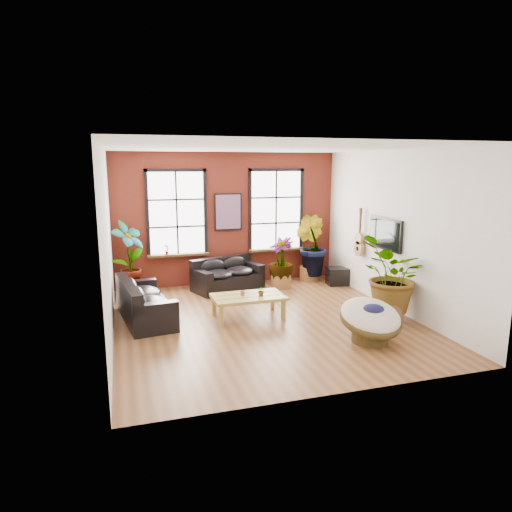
{
  "coord_description": "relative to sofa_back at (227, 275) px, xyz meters",
  "views": [
    {
      "loc": [
        -2.75,
        -8.59,
        3.18
      ],
      "look_at": [
        0.0,
        0.6,
        1.25
      ],
      "focal_mm": 32.0,
      "sensor_mm": 36.0,
      "label": 1
    }
  ],
  "objects": [
    {
      "name": "room",
      "position": [
        0.19,
        -2.45,
        1.38
      ],
      "size": [
        6.04,
        6.54,
        3.54
      ],
      "color": "brown",
      "rests_on": "ground"
    },
    {
      "name": "sofa_back",
      "position": [
        0.0,
        0.0,
        0.0
      ],
      "size": [
        1.95,
        1.41,
        0.81
      ],
      "rotation": [
        0.0,
        0.0,
        0.35
      ],
      "color": "black",
      "rests_on": "ground"
    },
    {
      "name": "sofa_left",
      "position": [
        -2.21,
        -1.85,
        0.01
      ],
      "size": [
        1.17,
        2.19,
        0.83
      ],
      "rotation": [
        0.0,
        0.0,
        1.72
      ],
      "color": "black",
      "rests_on": "ground"
    },
    {
      "name": "coffee_table",
      "position": [
        -0.08,
        -2.32,
        0.06
      ],
      "size": [
        1.51,
        0.88,
        0.58
      ],
      "rotation": [
        0.0,
        0.0,
        0.02
      ],
      "color": "olive",
      "rests_on": "ground"
    },
    {
      "name": "papasan_chair",
      "position": [
        1.68,
        -4.26,
        0.07
      ],
      "size": [
        1.19,
        1.21,
        0.85
      ],
      "rotation": [
        0.0,
        0.0,
        0.06
      ],
      "color": "#453818",
      "rests_on": "ground"
    },
    {
      "name": "poster",
      "position": [
        0.19,
        0.58,
        1.58
      ],
      "size": [
        0.74,
        0.06,
        0.98
      ],
      "color": "black",
      "rests_on": "room"
    },
    {
      "name": "tv_wall_unit",
      "position": [
        3.13,
        -2.0,
        1.17
      ],
      "size": [
        0.13,
        1.86,
        1.2
      ],
      "color": "black",
      "rests_on": "room"
    },
    {
      "name": "media_box",
      "position": [
        2.96,
        -0.42,
        -0.14
      ],
      "size": [
        0.62,
        0.54,
        0.46
      ],
      "rotation": [
        0.0,
        0.0,
        -0.15
      ],
      "color": "black",
      "rests_on": "ground"
    },
    {
      "name": "pot_back_left",
      "position": [
        -2.42,
        0.13,
        -0.18
      ],
      "size": [
        0.6,
        0.6,
        0.38
      ],
      "rotation": [
        0.0,
        0.0,
        0.18
      ],
      "color": "brown",
      "rests_on": "ground"
    },
    {
      "name": "pot_back_right",
      "position": [
        2.42,
        0.25,
        -0.17
      ],
      "size": [
        0.57,
        0.57,
        0.39
      ],
      "rotation": [
        0.0,
        0.0,
        -0.06
      ],
      "color": "brown",
      "rests_on": "ground"
    },
    {
      "name": "pot_right_wall",
      "position": [
        2.67,
        -3.37,
        -0.16
      ],
      "size": [
        0.59,
        0.59,
        0.41
      ],
      "rotation": [
        0.0,
        0.0,
        0.06
      ],
      "color": "brown",
      "rests_on": "ground"
    },
    {
      "name": "pot_mid",
      "position": [
        1.4,
        -0.24,
        -0.18
      ],
      "size": [
        0.63,
        0.63,
        0.38
      ],
      "rotation": [
        0.0,
        0.0,
        0.22
      ],
      "color": "brown",
      "rests_on": "ground"
    },
    {
      "name": "floor_plant_back_left",
      "position": [
        -2.4,
        0.1,
        0.64
      ],
      "size": [
        1.07,
        1.06,
        1.71
      ],
      "primitive_type": "imported",
      "rotation": [
        0.0,
        0.0,
        0.76
      ],
      "color": "#1C5A18",
      "rests_on": "ground"
    },
    {
      "name": "floor_plant_back_right",
      "position": [
        2.45,
        0.26,
        0.62
      ],
      "size": [
        1.08,
        1.16,
        1.67
      ],
      "primitive_type": "imported",
      "rotation": [
        0.0,
        0.0,
        2.06
      ],
      "color": "#1C5A18",
      "rests_on": "ground"
    },
    {
      "name": "floor_plant_right_wall",
      "position": [
        2.7,
        -3.35,
        0.58
      ],
      "size": [
        1.88,
        1.87,
        1.58
      ],
      "primitive_type": "imported",
      "rotation": [
        0.0,
        0.0,
        3.89
      ],
      "color": "#1C5A18",
      "rests_on": "ground"
    },
    {
      "name": "floor_plant_mid",
      "position": [
        1.4,
        -0.24,
        0.37
      ],
      "size": [
        0.91,
        0.91,
        1.19
      ],
      "primitive_type": "imported",
      "rotation": [
        0.0,
        0.0,
        5.26
      ],
      "color": "#1C5A18",
      "rests_on": "ground"
    },
    {
      "name": "table_plant",
      "position": [
        0.19,
        -2.4,
        0.22
      ],
      "size": [
        0.24,
        0.23,
        0.22
      ],
      "primitive_type": "imported",
      "rotation": [
        0.0,
        0.0,
        -0.35
      ],
      "color": "#1C5A18",
      "rests_on": "coffee_table"
    },
    {
      "name": "sill_plant_left",
      "position": [
        -1.46,
        0.53,
        0.67
      ],
      "size": [
        0.17,
        0.17,
        0.27
      ],
      "primitive_type": "imported",
      "rotation": [
        0.0,
        0.0,
        0.79
      ],
      "color": "#1C5A18",
      "rests_on": "room"
    },
    {
      "name": "sill_plant_right",
      "position": [
        1.89,
        0.53,
        0.67
      ],
      "size": [
        0.19,
        0.19,
        0.27
      ],
      "primitive_type": "imported",
      "rotation": [
        0.0,
        0.0,
        3.49
      ],
      "color": "#1C5A18",
      "rests_on": "room"
    }
  ]
}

